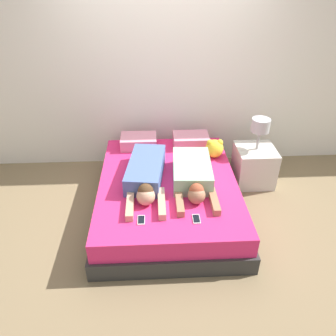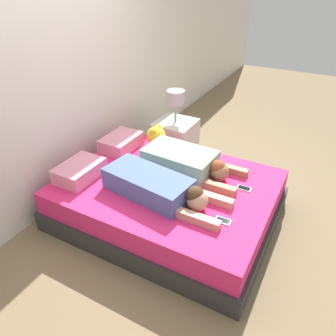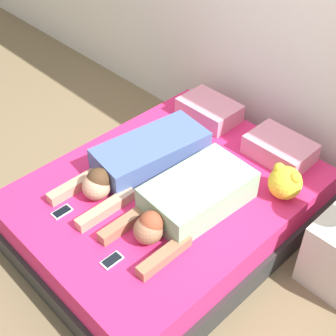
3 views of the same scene
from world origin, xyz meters
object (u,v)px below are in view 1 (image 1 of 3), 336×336
at_px(pillow_head_left, 139,141).
at_px(cell_phone_right, 196,219).
at_px(person_left, 146,174).
at_px(cell_phone_left, 141,220).
at_px(pillow_head_right, 191,140).
at_px(plush_toy, 214,148).
at_px(person_right, 193,175).
at_px(bed, 168,195).
at_px(nightstand, 254,163).

relative_size(pillow_head_left, cell_phone_right, 3.54).
xyz_separation_m(pillow_head_left, cell_phone_right, (0.56, -1.43, -0.07)).
distance_m(pillow_head_left, person_left, 0.80).
bearing_deg(cell_phone_left, cell_phone_right, -1.36).
bearing_deg(cell_phone_left, pillow_head_right, 66.55).
height_order(pillow_head_left, plush_toy, plush_toy).
bearing_deg(person_right, pillow_head_right, 84.85).
bearing_deg(person_right, cell_phone_right, -92.90).
bearing_deg(cell_phone_right, pillow_head_left, 111.47).
bearing_deg(pillow_head_left, plush_toy, -18.19).
distance_m(bed, person_right, 0.41).
bearing_deg(pillow_head_right, plush_toy, -50.41).
xyz_separation_m(plush_toy, nightstand, (0.53, 0.04, -0.25)).
distance_m(pillow_head_right, cell_phone_right, 1.43).
height_order(cell_phone_left, cell_phone_right, same).
distance_m(pillow_head_left, cell_phone_right, 1.53).
distance_m(pillow_head_right, nightstand, 0.85).
relative_size(bed, pillow_head_left, 4.38).
distance_m(pillow_head_right, person_right, 0.84).
bearing_deg(plush_toy, pillow_head_right, 129.59).
bearing_deg(pillow_head_left, cell_phone_left, -87.86).
xyz_separation_m(cell_phone_left, plush_toy, (0.86, 1.11, 0.11)).
xyz_separation_m(pillow_head_right, person_left, (-0.57, -0.80, 0.02)).
height_order(cell_phone_left, plush_toy, plush_toy).
bearing_deg(person_left, nightstand, 21.47).
xyz_separation_m(pillow_head_right, cell_phone_left, (-0.61, -1.41, -0.07)).
height_order(person_left, cell_phone_left, person_left).
bearing_deg(cell_phone_left, person_left, 85.98).
distance_m(bed, pillow_head_left, 0.88).
relative_size(bed, nightstand, 2.25).
bearing_deg(person_right, bed, 165.65).
relative_size(bed, person_right, 1.99).
height_order(person_left, plush_toy, plush_toy).
bearing_deg(person_left, pillow_head_left, 96.90).
relative_size(pillow_head_left, person_right, 0.45).
bearing_deg(nightstand, plush_toy, -176.15).
height_order(pillow_head_right, plush_toy, plush_toy).
relative_size(cell_phone_right, plush_toy, 0.56).
bearing_deg(bed, person_left, -173.27).
bearing_deg(plush_toy, pillow_head_left, 161.81).
bearing_deg(nightstand, bed, -155.68).
bearing_deg(nightstand, person_right, -146.34).
bearing_deg(cell_phone_left, plush_toy, 52.25).
height_order(bed, pillow_head_right, pillow_head_right).
relative_size(pillow_head_left, nightstand, 0.51).
height_order(cell_phone_left, nightstand, nightstand).
bearing_deg(cell_phone_right, nightstand, 52.72).
bearing_deg(person_right, person_left, 175.60).
xyz_separation_m(cell_phone_left, nightstand, (1.39, 1.15, -0.14)).
bearing_deg(plush_toy, nightstand, 3.85).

